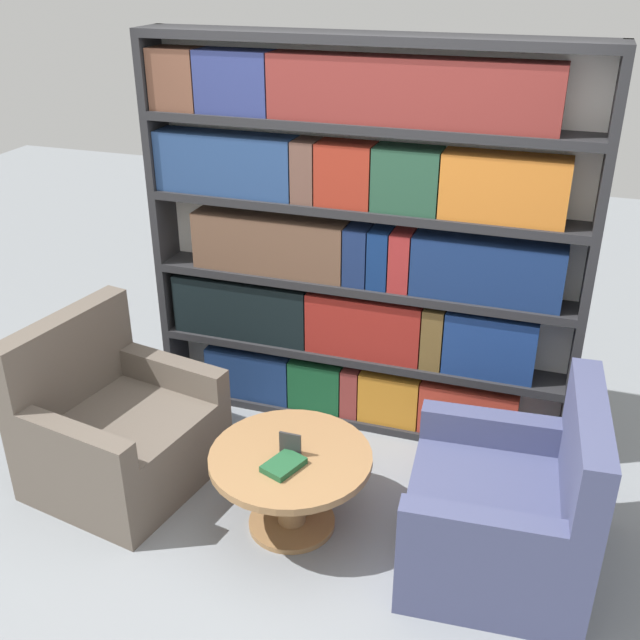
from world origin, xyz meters
TOP-DOWN VIEW (x-y plane):
  - ground_plane at (0.00, 0.00)m, footprint 14.00×14.00m
  - bookshelf at (-0.02, 1.33)m, footprint 2.61×0.30m
  - armchair_left at (-1.12, 0.30)m, footprint 0.99×1.04m
  - armchair_right at (1.04, 0.29)m, footprint 0.91×0.97m
  - coffee_table at (-0.04, 0.22)m, footprint 0.84×0.84m
  - table_sign at (-0.04, 0.22)m, footprint 0.11×0.06m
  - stray_book at (-0.04, 0.11)m, footprint 0.20×0.24m

SIDE VIEW (x-z plane):
  - ground_plane at x=0.00m, z-range 0.00..0.00m
  - armchair_left at x=-1.12m, z-range -0.17..0.79m
  - armchair_right at x=1.04m, z-range -0.17..0.79m
  - coffee_table at x=-0.04m, z-range 0.10..0.55m
  - stray_book at x=-0.04m, z-range 0.45..0.49m
  - table_sign at x=-0.04m, z-range 0.44..0.57m
  - bookshelf at x=-0.02m, z-range -0.01..2.36m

